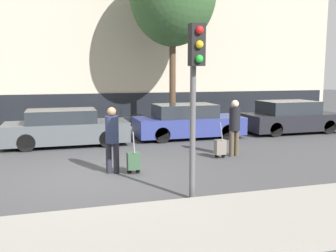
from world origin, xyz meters
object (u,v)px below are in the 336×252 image
pedestrian_right (235,124)px  parked_car_3 (290,118)px  trolley_right (220,147)px  pedestrian_left (112,136)px  parked_bicycle (126,122)px  trolley_left (133,161)px  traffic_light (195,77)px  parked_car_1 (66,128)px  parked_car_2 (188,122)px

pedestrian_right → parked_car_3: bearing=24.8°
parked_car_3 → trolley_right: (-5.01, -3.71, -0.31)m
pedestrian_left → parked_bicycle: (1.51, 6.40, -0.49)m
trolley_left → pedestrian_right: 3.69m
parked_bicycle → trolley_left: bearing=-98.6°
trolley_right → parked_bicycle: size_ratio=0.63×
trolley_right → traffic_light: size_ratio=0.31×
parked_car_3 → traffic_light: traffic_light is taller
pedestrian_left → parked_car_1: bearing=-54.3°
parked_car_3 → pedestrian_right: pedestrian_right is taller
parked_car_1 → parked_car_2: parked_car_2 is taller
parked_car_2 → pedestrian_right: bearing=-85.5°
traffic_light → parked_bicycle: bearing=88.6°
parked_car_2 → traffic_light: bearing=-108.5°
parked_car_2 → trolley_right: parked_car_2 is taller
parked_car_1 → traffic_light: traffic_light is taller
traffic_light → parked_car_2: bearing=71.5°
pedestrian_left → trolley_left: pedestrian_left is taller
parked_car_2 → pedestrian_left: (-3.67, -4.52, 0.34)m
parked_bicycle → pedestrian_right: bearing=-65.9°
pedestrian_left → traffic_light: size_ratio=0.49×
parked_bicycle → parked_car_1: bearing=-140.5°
parked_car_1 → parked_bicycle: bearing=39.5°
pedestrian_right → parked_bicycle: pedestrian_right is taller
parked_car_3 → traffic_light: 10.24m
pedestrian_left → parked_bicycle: 6.59m
pedestrian_right → parked_bicycle: size_ratio=1.00×
parked_car_2 → parked_bicycle: 2.87m
parked_car_1 → parked_bicycle: (2.57, 2.12, -0.13)m
parked_car_3 → traffic_light: bearing=-135.1°
pedestrian_left → trolley_right: 3.57m
trolley_left → traffic_light: size_ratio=0.31×
parked_car_3 → trolley_left: parked_car_3 is taller
parked_car_2 → parked_car_3: bearing=0.0°
parked_car_2 → trolley_right: bearing=-93.9°
pedestrian_right → traffic_light: traffic_light is taller
parked_car_3 → traffic_light: size_ratio=1.18×
pedestrian_left → pedestrian_right: (3.95, 0.94, 0.02)m
traffic_light → trolley_right: bearing=58.0°
parked_car_1 → parked_bicycle: parked_car_1 is taller
parked_car_3 → trolley_left: bearing=-149.2°
trolley_left → trolley_right: trolley_right is taller
pedestrian_left → traffic_light: 3.27m
pedestrian_left → parked_bicycle: size_ratio=0.98×
parked_car_1 → pedestrian_right: size_ratio=2.45×
trolley_right → traffic_light: (-2.12, -3.39, 2.18)m
parked_car_2 → parked_car_1: bearing=-177.1°
parked_car_3 → pedestrian_right: bearing=-141.4°
parked_car_3 → parked_car_1: bearing=-178.5°
trolley_right → parked_car_2: bearing=86.1°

